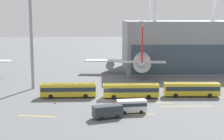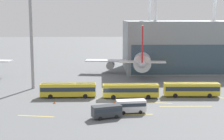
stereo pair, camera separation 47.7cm
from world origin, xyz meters
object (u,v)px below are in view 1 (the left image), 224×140
(shuttle_bus_2, at_px, (192,89))
(traffic_cone_0, at_px, (115,102))
(shuttle_bus_0, at_px, (69,89))
(service_van_crossing, at_px, (108,111))
(airliner_at_gate_far, at_px, (142,58))
(service_van_foreground, at_px, (132,105))
(shuttle_bus_1, at_px, (131,90))
(floodlight_mast, at_px, (31,28))
(traffic_cone_1, at_px, (55,102))

(shuttle_bus_2, xyz_separation_m, traffic_cone_0, (-17.54, -5.82, -1.51))
(shuttle_bus_0, distance_m, service_van_crossing, 17.93)
(airliner_at_gate_far, relative_size, service_van_crossing, 6.41)
(airliner_at_gate_far, distance_m, traffic_cone_0, 39.50)
(shuttle_bus_2, bearing_deg, shuttle_bus_0, -178.30)
(shuttle_bus_0, relative_size, shuttle_bus_2, 0.99)
(service_van_foreground, bearing_deg, service_van_crossing, 27.43)
(shuttle_bus_0, distance_m, traffic_cone_0, 11.84)
(shuttle_bus_1, bearing_deg, service_van_crossing, -109.64)
(shuttle_bus_0, bearing_deg, floodlight_mast, 134.33)
(shuttle_bus_1, relative_size, service_van_crossing, 2.20)
(shuttle_bus_2, relative_size, service_van_foreground, 2.18)
(airliner_at_gate_far, relative_size, shuttle_bus_0, 2.92)
(shuttle_bus_1, relative_size, traffic_cone_0, 19.08)
(shuttle_bus_0, bearing_deg, traffic_cone_0, -31.49)
(traffic_cone_0, distance_m, traffic_cone_1, 12.49)
(floodlight_mast, xyz_separation_m, traffic_cone_1, (7.27, -15.08, -14.76))
(airliner_at_gate_far, bearing_deg, floodlight_mast, 133.34)
(floodlight_mast, bearing_deg, shuttle_bus_0, -45.15)
(airliner_at_gate_far, distance_m, shuttle_bus_0, 37.90)
(service_van_crossing, height_order, traffic_cone_1, service_van_crossing)
(shuttle_bus_0, height_order, shuttle_bus_1, same)
(shuttle_bus_1, xyz_separation_m, shuttle_bus_2, (13.80, 0.87, 0.00))
(shuttle_bus_2, bearing_deg, airliner_at_gate_far, 104.95)
(shuttle_bus_1, bearing_deg, shuttle_bus_0, 176.30)
(airliner_at_gate_far, bearing_deg, shuttle_bus_0, 154.39)
(shuttle_bus_2, height_order, traffic_cone_0, shuttle_bus_2)
(floodlight_mast, height_order, traffic_cone_1, floodlight_mast)
(airliner_at_gate_far, distance_m, shuttle_bus_1, 33.71)
(service_van_crossing, bearing_deg, shuttle_bus_0, -80.76)
(shuttle_bus_0, xyz_separation_m, traffic_cone_0, (10.07, -6.04, -1.51))
(shuttle_bus_1, height_order, traffic_cone_1, shuttle_bus_1)
(shuttle_bus_2, distance_m, floodlight_mast, 40.79)
(shuttle_bus_2, relative_size, traffic_cone_1, 21.18)
(floodlight_mast, bearing_deg, shuttle_bus_2, -14.94)
(service_van_crossing, height_order, traffic_cone_0, service_van_crossing)
(service_van_foreground, relative_size, traffic_cone_0, 8.79)
(airliner_at_gate_far, xyz_separation_m, shuttle_bus_2, (7.27, -32.06, -3.02))
(shuttle_bus_2, bearing_deg, traffic_cone_0, -159.49)
(shuttle_bus_2, xyz_separation_m, floodlight_mast, (-37.28, 9.95, 13.22))
(airliner_at_gate_far, relative_size, floodlight_mast, 1.47)
(airliner_at_gate_far, height_order, shuttle_bus_2, airliner_at_gate_far)
(shuttle_bus_1, xyz_separation_m, traffic_cone_0, (-3.74, -4.94, -1.51))
(shuttle_bus_0, relative_size, service_van_foreground, 2.17)
(service_van_crossing, bearing_deg, floodlight_mast, -73.25)
(shuttle_bus_1, distance_m, service_van_crossing, 15.81)
(traffic_cone_0, bearing_deg, shuttle_bus_2, 18.35)
(service_van_foreground, relative_size, traffic_cone_1, 9.72)
(shuttle_bus_2, relative_size, service_van_crossing, 2.21)
(floodlight_mast, bearing_deg, airliner_at_gate_far, 36.38)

